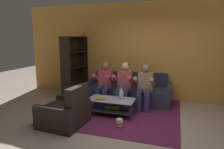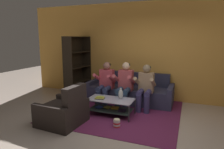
{
  "view_description": "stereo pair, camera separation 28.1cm",
  "coord_description": "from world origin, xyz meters",
  "views": [
    {
      "loc": [
        0.73,
        -3.63,
        1.84
      ],
      "look_at": [
        -0.79,
        1.02,
        0.95
      ],
      "focal_mm": 32.0,
      "sensor_mm": 36.0,
      "label": 1
    },
    {
      "loc": [
        0.99,
        -3.54,
        1.84
      ],
      "look_at": [
        -0.79,
        1.02,
        0.95
      ],
      "focal_mm": 32.0,
      "sensor_mm": 36.0,
      "label": 2
    }
  ],
  "objects": [
    {
      "name": "bookshelf",
      "position": [
        -2.33,
        1.81,
        0.77
      ],
      "size": [
        0.43,
        1.05,
        1.89
      ],
      "color": "black",
      "rests_on": "ground"
    },
    {
      "name": "armchair",
      "position": [
        -1.46,
        -0.12,
        0.28
      ],
      "size": [
        0.92,
        0.93,
        0.88
      ],
      "color": "black",
      "rests_on": "ground"
    },
    {
      "name": "ground",
      "position": [
        0.0,
        0.0,
        0.0
      ],
      "size": [
        16.8,
        16.8,
        0.0
      ],
      "primitive_type": "plane",
      "color": "#BAA89A"
    },
    {
      "name": "popcorn_tub",
      "position": [
        -0.34,
        0.15,
        0.1
      ],
      "size": [
        0.15,
        0.15,
        0.19
      ],
      "color": "red",
      "rests_on": "ground"
    },
    {
      "name": "person_seated_right",
      "position": [
        -0.02,
        1.42,
        0.64
      ],
      "size": [
        0.5,
        0.58,
        1.17
      ],
      "color": "#3B3664",
      "rests_on": "ground"
    },
    {
      "name": "couch",
      "position": [
        -0.58,
        1.94,
        0.28
      ],
      "size": [
        2.45,
        0.88,
        0.82
      ],
      "color": "#31324C",
      "rests_on": "ground"
    },
    {
      "name": "book_stack",
      "position": [
        -0.96,
        0.67,
        0.42
      ],
      "size": [
        0.26,
        0.22,
        0.05
      ],
      "color": "#2D2533",
      "rests_on": "coffee_table"
    },
    {
      "name": "person_seated_left",
      "position": [
        -1.14,
        1.42,
        0.65
      ],
      "size": [
        0.5,
        0.58,
        1.19
      ],
      "color": "navy",
      "rests_on": "ground"
    },
    {
      "name": "person_seated_middle",
      "position": [
        -0.58,
        1.43,
        0.66
      ],
      "size": [
        0.5,
        0.58,
        1.21
      ],
      "color": "navy",
      "rests_on": "ground"
    },
    {
      "name": "back_partition",
      "position": [
        0.0,
        2.46,
        1.45
      ],
      "size": [
        8.4,
        0.12,
        2.9
      ],
      "primitive_type": "cube",
      "color": "gold",
      "rests_on": "ground"
    },
    {
      "name": "vase",
      "position": [
        -0.49,
        0.84,
        0.52
      ],
      "size": [
        0.11,
        0.11,
        0.26
      ],
      "color": "silver",
      "rests_on": "coffee_table"
    },
    {
      "name": "area_rug",
      "position": [
        -0.65,
        1.22,
        0.01
      ],
      "size": [
        3.06,
        3.16,
        0.01
      ],
      "color": "#642047",
      "rests_on": "ground"
    },
    {
      "name": "coffee_table",
      "position": [
        -0.71,
        0.74,
        0.26
      ],
      "size": [
        1.1,
        0.56,
        0.4
      ],
      "color": "#B5B6CB",
      "rests_on": "ground"
    }
  ]
}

